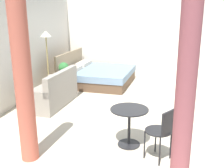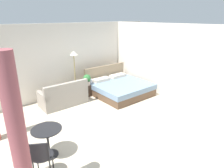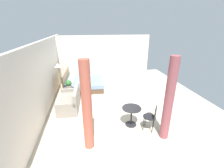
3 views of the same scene
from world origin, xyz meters
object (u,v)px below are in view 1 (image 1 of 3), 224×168
vase (65,72)px  floor_lamp (46,43)px  cafe_chair_near_window (163,129)px  nightstand (65,83)px  potted_plant (64,69)px  balcony_table (129,120)px  couch (52,94)px  bed (97,75)px

vase → floor_lamp: (-0.54, 0.26, 0.89)m
cafe_chair_near_window → nightstand: bearing=42.9°
vase → potted_plant: bearing=-164.4°
floor_lamp → balcony_table: floor_lamp is taller
floor_lamp → balcony_table: (-2.35, -2.63, -0.96)m
balcony_table → cafe_chair_near_window: bearing=-123.2°
couch → balcony_table: couch is taller
balcony_table → couch: bearing=54.1°
nightstand → vase: bearing=9.7°
potted_plant → cafe_chair_near_window: (-3.05, -2.89, -0.14)m
bed → couch: size_ratio=1.32×
bed → potted_plant: bearing=147.9°
vase → cafe_chair_near_window: size_ratio=0.20×
balcony_table → cafe_chair_near_window: cafe_chair_near_window is taller
potted_plant → floor_lamp: 0.88m
bed → vase: bed is taller
cafe_chair_near_window → bed: bearing=28.2°
floor_lamp → balcony_table: size_ratio=2.60×
vase → cafe_chair_near_window: bearing=-137.9°
floor_lamp → couch: bearing=-150.1°
couch → vase: (1.30, 0.18, 0.25)m
potted_plant → balcony_table: 3.54m
bed → nightstand: bearing=143.8°
vase → balcony_table: 3.74m
nightstand → balcony_table: size_ratio=0.81×
couch → floor_lamp: bearing=29.9°
potted_plant → vase: bearing=15.6°
cafe_chair_near_window → couch: bearing=54.7°
nightstand → cafe_chair_near_window: 4.31m
bed → vase: size_ratio=12.33×
cafe_chair_near_window → balcony_table: bearing=56.8°
nightstand → vase: size_ratio=3.18×
nightstand → balcony_table: 3.64m
couch → nightstand: 1.20m
potted_plant → couch: bearing=-173.9°
nightstand → vase: (0.12, 0.02, 0.32)m
cafe_chair_near_window → floor_lamp: bearing=49.7°
balcony_table → floor_lamp: bearing=48.2°
balcony_table → potted_plant: bearing=40.9°
vase → balcony_table: size_ratio=0.25×
nightstand → floor_lamp: bearing=146.5°
couch → nightstand: couch is taller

